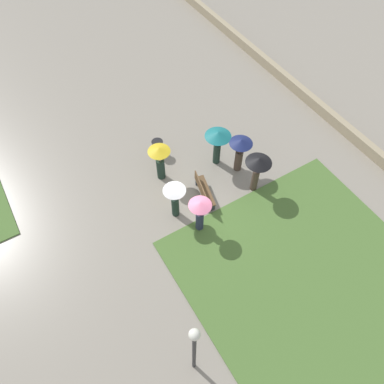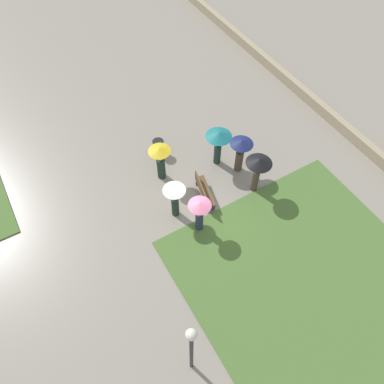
{
  "view_description": "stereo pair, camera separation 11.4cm",
  "coord_description": "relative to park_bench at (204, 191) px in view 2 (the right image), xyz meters",
  "views": [
    {
      "loc": [
        -7.52,
        4.81,
        13.5
      ],
      "look_at": [
        0.39,
        0.05,
        0.84
      ],
      "focal_mm": 35.0,
      "sensor_mm": 36.0,
      "label": 1
    },
    {
      "loc": [
        -7.58,
        4.71,
        13.5
      ],
      "look_at": [
        0.39,
        0.05,
        0.84
      ],
      "focal_mm": 35.0,
      "sensor_mm": 36.0,
      "label": 2
    }
  ],
  "objects": [
    {
      "name": "lawn_patch_near",
      "position": [
        -5.53,
        -1.41,
        -0.44
      ],
      "size": [
        9.22,
        8.8,
        0.06
      ],
      "color": "#4C7033",
      "rests_on": "ground_plane"
    },
    {
      "name": "ground_plane",
      "position": [
        -0.42,
        0.55,
        -0.47
      ],
      "size": [
        90.0,
        90.0,
        0.0
      ],
      "primitive_type": "plane",
      "color": "gray"
    },
    {
      "name": "lamp_post",
      "position": [
        -5.7,
        3.93,
        2.05
      ],
      "size": [
        0.32,
        0.32,
        3.85
      ],
      "color": "#2D2D30",
      "rests_on": "ground_plane"
    },
    {
      "name": "crowd_person_pink",
      "position": [
        -1.26,
        0.98,
        0.79
      ],
      "size": [
        0.92,
        0.92,
        1.87
      ],
      "rotation": [
        0.0,
        0.0,
        0.49
      ],
      "color": "#282D47",
      "rests_on": "ground_plane"
    },
    {
      "name": "parapet_wall",
      "position": [
        -0.42,
        -8.19,
        -0.18
      ],
      "size": [
        45.0,
        0.35,
        0.57
      ],
      "color": "tan",
      "rests_on": "ground_plane"
    },
    {
      "name": "crowd_person_white",
      "position": [
        -0.14,
        1.47,
        0.89
      ],
      "size": [
        0.93,
        0.93,
        1.92
      ],
      "rotation": [
        0.0,
        0.0,
        0.93
      ],
      "color": "#1E3328",
      "rests_on": "ground_plane"
    },
    {
      "name": "park_bench",
      "position": [
        0.0,
        0.0,
        0.0
      ],
      "size": [
        1.75,
        0.8,
        0.9
      ],
      "rotation": [
        0.0,
        0.0,
        -0.23
      ],
      "color": "brown",
      "rests_on": "ground_plane"
    },
    {
      "name": "trash_bin",
      "position": [
        3.34,
        0.48,
        -0.07
      ],
      "size": [
        0.54,
        0.54,
        0.78
      ],
      "color": "#4C4C51",
      "rests_on": "ground_plane"
    },
    {
      "name": "crowd_person_navy",
      "position": [
        0.57,
        -2.23,
        0.86
      ],
      "size": [
        1.04,
        1.04,
        1.91
      ],
      "rotation": [
        0.0,
        0.0,
        5.51
      ],
      "color": "#47382D",
      "rests_on": "ground_plane"
    },
    {
      "name": "crowd_person_yellow",
      "position": [
        1.97,
        1.03,
        0.75
      ],
      "size": [
        0.98,
        0.98,
        1.9
      ],
      "rotation": [
        0.0,
        0.0,
        2.25
      ],
      "color": "#1E3328",
      "rests_on": "ground_plane"
    },
    {
      "name": "crowd_person_teal",
      "position": [
        1.44,
        -1.62,
        1.02
      ],
      "size": [
        1.19,
        1.19,
        1.94
      ],
      "rotation": [
        0.0,
        0.0,
        2.94
      ],
      "color": "#1E3328",
      "rests_on": "ground_plane"
    },
    {
      "name": "crowd_person_black",
      "position": [
        -0.74,
        -2.18,
        1.09
      ],
      "size": [
        1.12,
        1.12,
        2.03
      ],
      "rotation": [
        0.0,
        0.0,
        2.98
      ],
      "color": "#47382D",
      "rests_on": "ground_plane"
    }
  ]
}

